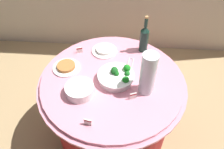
% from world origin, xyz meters
% --- Properties ---
extents(ground_plane, '(6.00, 6.00, 0.00)m').
position_xyz_m(ground_plane, '(0.00, 0.00, 0.00)').
color(ground_plane, tan).
extents(buffet_table, '(1.16, 1.16, 0.74)m').
position_xyz_m(buffet_table, '(0.00, 0.00, 0.38)').
color(buffet_table, maroon).
rests_on(buffet_table, ground_plane).
extents(broccoli_bowl, '(0.28, 0.28, 0.11)m').
position_xyz_m(broccoli_bowl, '(0.04, -0.01, 0.78)').
color(broccoli_bowl, white).
rests_on(broccoli_bowl, buffet_table).
extents(plate_stack, '(0.21, 0.21, 0.07)m').
position_xyz_m(plate_stack, '(-0.22, -0.16, 0.78)').
color(plate_stack, white).
rests_on(plate_stack, buffet_table).
extents(wine_bottle, '(0.07, 0.07, 0.34)m').
position_xyz_m(wine_bottle, '(0.24, 0.37, 0.87)').
color(wine_bottle, '#163026').
rests_on(wine_bottle, buffet_table).
extents(decorative_fruit_vase, '(0.11, 0.11, 0.34)m').
position_xyz_m(decorative_fruit_vase, '(0.25, -0.09, 0.89)').
color(decorative_fruit_vase, silver).
rests_on(decorative_fruit_vase, buffet_table).
extents(serving_tongs, '(0.07, 0.17, 0.01)m').
position_xyz_m(serving_tongs, '(0.14, 0.18, 0.74)').
color(serving_tongs, silver).
rests_on(serving_tongs, buffet_table).
extents(food_plate_peanuts, '(0.22, 0.22, 0.04)m').
position_xyz_m(food_plate_peanuts, '(-0.38, 0.09, 0.75)').
color(food_plate_peanuts, white).
rests_on(food_plate_peanuts, buffet_table).
extents(food_plate_rice, '(0.22, 0.22, 0.04)m').
position_xyz_m(food_plate_rice, '(-0.09, 0.33, 0.75)').
color(food_plate_rice, white).
rests_on(food_plate_rice, buffet_table).
extents(label_placard_front, '(0.05, 0.02, 0.05)m').
position_xyz_m(label_placard_front, '(-0.30, 0.30, 0.77)').
color(label_placard_front, white).
rests_on(label_placard_front, buffet_table).
extents(label_placard_mid, '(0.05, 0.03, 0.05)m').
position_xyz_m(label_placard_mid, '(0.16, -0.18, 0.77)').
color(label_placard_mid, white).
rests_on(label_placard_mid, buffet_table).
extents(label_placard_rear, '(0.05, 0.02, 0.05)m').
position_xyz_m(label_placard_rear, '(-0.12, -0.41, 0.77)').
color(label_placard_rear, white).
rests_on(label_placard_rear, buffet_table).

